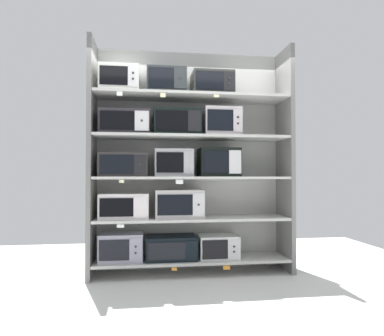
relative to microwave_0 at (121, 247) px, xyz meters
The scene contains 31 objects.
ground 1.33m from the microwave_0, 50.88° to the right, with size 6.23×6.00×0.02m, color silver.
back_panel 1.32m from the microwave_0, 18.43° to the left, with size 2.43×0.04×2.67m, color #B2B2AD.
upright_left 1.06m from the microwave_0, behind, with size 0.05×0.49×2.67m, color slate.
upright_right 2.20m from the microwave_0, ahead, with size 0.05×0.49×2.67m, color slate.
shelf_0 0.83m from the microwave_0, ahead, with size 2.23×0.49×0.03m, color beige.
microwave_0 is the anchor object (origin of this frame).
microwave_1 0.57m from the microwave_0, ahead, with size 0.58×0.40×0.27m.
microwave_2 1.12m from the microwave_0, ahead, with size 0.46×0.36×0.26m.
price_tag_0 0.67m from the microwave_0, 22.87° to the right, with size 0.06×0.00×0.03m, color orange.
price_tag_1 1.21m from the microwave_0, 11.92° to the right, with size 0.08×0.00×0.04m, color orange.
shelf_1 0.87m from the microwave_0, ahead, with size 2.23×0.49×0.03m, color beige.
microwave_3 0.46m from the microwave_0, ahead, with size 0.55×0.36×0.28m.
microwave_4 0.81m from the microwave_0, ahead, with size 0.55×0.38×0.32m.
price_tag_2 0.36m from the microwave_0, 88.25° to the right, with size 0.08×0.00×0.03m, color white.
shelf_2 1.13m from the microwave_0, ahead, with size 2.23×0.49×0.03m, color beige.
microwave_5 0.93m from the microwave_0, ahead, with size 0.53×0.44×0.26m.
microwave_6 1.12m from the microwave_0, ahead, with size 0.44×0.34×0.32m.
microwave_7 1.48m from the microwave_0, ahead, with size 0.46×0.39×0.33m.
price_tag_3 0.79m from the microwave_0, 86.04° to the right, with size 0.05×0.00×0.03m, color beige.
price_tag_4 1.01m from the microwave_0, 21.09° to the right, with size 0.08×0.00×0.05m, color white.
shelf_3 1.50m from the microwave_0, ahead, with size 2.23×0.49×0.03m, color beige.
microwave_8 1.41m from the microwave_0, ahead, with size 0.56×0.41×0.27m.
microwave_9 1.55m from the microwave_0, ahead, with size 0.54×0.40×0.30m.
microwave_10 1.85m from the microwave_0, ahead, with size 0.43×0.39×0.33m.
shelf_4 1.91m from the microwave_0, ahead, with size 2.23×0.49×0.03m, color beige.
microwave_11 1.90m from the microwave_0, behind, with size 0.44×0.44×0.29m.
microwave_12 1.96m from the microwave_0, ahead, with size 0.45×0.44×0.28m.
microwave_13 2.16m from the microwave_0, ahead, with size 0.48×0.38×0.28m.
price_tag_5 1.71m from the microwave_0, 92.27° to the right, with size 0.06×0.00×0.05m, color white.
price_tag_6 1.77m from the microwave_0, 28.33° to the right, with size 0.06×0.00×0.05m, color beige.
price_tag_7 2.01m from the microwave_0, 13.16° to the right, with size 0.06×0.00×0.03m, color beige.
Camera 1 is at (-0.54, -4.05, 1.13)m, focal length 32.68 mm.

